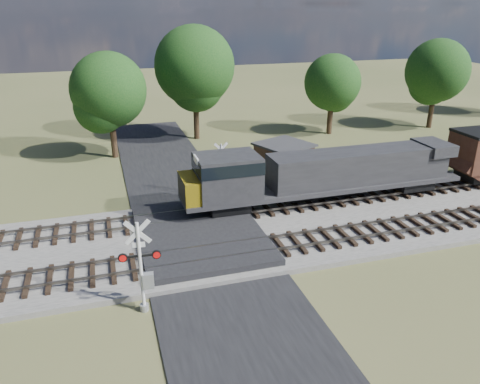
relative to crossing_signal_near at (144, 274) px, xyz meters
name	(u,v)px	position (x,y,z in m)	size (l,w,h in m)	color
ground	(202,244)	(3.73, 5.33, -1.87)	(160.00, 160.00, 0.00)	#49542D
ballast_bed	(354,217)	(13.73, 5.83, -1.72)	(140.00, 10.00, 0.30)	gray
road	(202,244)	(3.73, 5.33, -1.83)	(7.00, 60.00, 0.08)	black
crossing_panel	(200,236)	(3.73, 5.83, -1.56)	(7.00, 9.00, 0.62)	#262628
track_near	(265,247)	(6.86, 3.33, -1.46)	(140.00, 2.60, 0.33)	black
track_far	(239,211)	(6.86, 8.33, -1.46)	(140.00, 2.60, 0.33)	black
crossing_signal_near	(144,274)	(0.00, 0.00, 0.00)	(1.82, 0.41, 4.50)	silver
crossing_signal_far	(220,175)	(6.54, 11.87, -0.20)	(1.62, 0.35, 4.02)	silver
equipment_shed	(284,159)	(12.58, 15.04, -0.57)	(4.91, 4.91, 2.57)	#4B3620
treeline	(179,77)	(6.37, 25.93, 4.63)	(81.71, 11.09, 11.07)	black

